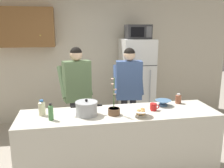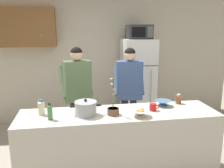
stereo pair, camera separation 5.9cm
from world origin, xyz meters
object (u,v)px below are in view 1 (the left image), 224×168
(person_near_pot, at_px, (77,86))
(bottle_far_corner, at_px, (42,108))
(bottle_mid_counter, at_px, (178,99))
(bottle_near_edge, at_px, (51,112))
(empty_bowl, at_px, (163,102))
(person_by_sink, at_px, (129,85))
(coffee_mug, at_px, (154,107))
(potted_orchid, at_px, (114,110))
(microwave, at_px, (138,32))
(refrigerator, at_px, (136,82))
(bread_bowl, at_px, (141,112))
(cooking_pot, at_px, (87,108))

(person_near_pot, bearing_deg, bottle_far_corner, -118.29)
(bottle_mid_counter, bearing_deg, bottle_near_edge, -169.35)
(empty_bowl, height_order, bottle_near_edge, bottle_near_edge)
(person_near_pot, bearing_deg, person_by_sink, -0.82)
(bottle_near_edge, xyz_separation_m, bottle_far_corner, (-0.12, 0.19, -0.00))
(coffee_mug, xyz_separation_m, bottle_far_corner, (-1.43, 0.08, 0.05))
(bottle_far_corner, height_order, potted_orchid, potted_orchid)
(microwave, bearing_deg, bottle_far_corner, -134.73)
(refrigerator, height_order, coffee_mug, refrigerator)
(coffee_mug, distance_m, bottle_far_corner, 1.43)
(bread_bowl, height_order, bottle_mid_counter, bottle_mid_counter)
(bottle_far_corner, bearing_deg, bottle_mid_counter, 4.39)
(cooking_pot, bearing_deg, bottle_near_edge, -168.78)
(person_near_pot, xyz_separation_m, cooking_pot, (0.08, -0.98, -0.05))
(cooking_pot, height_order, potted_orchid, potted_orchid)
(coffee_mug, height_order, bottle_near_edge, bottle_near_edge)
(microwave, distance_m, bread_bowl, 2.28)
(person_near_pot, distance_m, bottle_near_edge, 1.12)
(bread_bowl, relative_size, empty_bowl, 1.02)
(bread_bowl, distance_m, bottle_near_edge, 1.09)
(refrigerator, bearing_deg, bottle_near_edge, -129.48)
(person_by_sink, height_order, bottle_near_edge, person_by_sink)
(bread_bowl, relative_size, bottle_far_corner, 1.17)
(potted_orchid, bearing_deg, coffee_mug, 6.72)
(person_by_sink, distance_m, coffee_mug, 0.95)
(cooking_pot, height_order, bottle_near_edge, cooking_pot)
(refrigerator, relative_size, person_near_pot, 1.04)
(cooking_pot, distance_m, bottle_mid_counter, 1.36)
(bottle_mid_counter, bearing_deg, potted_orchid, -163.65)
(person_by_sink, xyz_separation_m, coffee_mug, (0.10, -0.95, -0.08))
(bottle_mid_counter, distance_m, potted_orchid, 1.04)
(coffee_mug, relative_size, bread_bowl, 0.57)
(person_near_pot, bearing_deg, bottle_near_edge, -108.29)
(microwave, xyz_separation_m, bread_bowl, (-0.53, -2.01, -0.93))
(potted_orchid, bearing_deg, cooking_pot, 172.23)
(refrigerator, distance_m, potted_orchid, 2.10)
(person_near_pot, relative_size, bottle_near_edge, 8.22)
(person_by_sink, height_order, bottle_mid_counter, person_by_sink)
(bottle_mid_counter, bearing_deg, coffee_mug, -153.31)
(bottle_far_corner, bearing_deg, bottle_near_edge, -57.52)
(refrigerator, height_order, bottle_far_corner, refrigerator)
(refrigerator, height_order, bottle_near_edge, refrigerator)
(refrigerator, xyz_separation_m, empty_bowl, (-0.10, -1.69, 0.08))
(bottle_near_edge, bearing_deg, cooking_pot, 11.22)
(potted_orchid, bearing_deg, bottle_near_edge, -177.13)
(cooking_pot, height_order, bread_bowl, cooking_pot)
(bread_bowl, bearing_deg, bottle_near_edge, 175.86)
(empty_bowl, bearing_deg, bottle_mid_counter, 14.26)
(empty_bowl, bearing_deg, microwave, 86.51)
(cooking_pot, bearing_deg, coffee_mug, 1.17)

